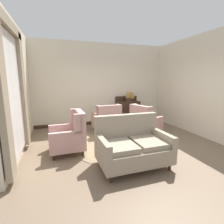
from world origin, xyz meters
TOP-DOWN VIEW (x-y plane):
  - ground at (0.00, 0.00)m, footprint 7.50×7.50m
  - wall_back at (0.00, 2.68)m, footprint 5.40×0.08m
  - wall_left at (-2.62, 0.80)m, footprint 0.08×3.75m
  - wall_right at (2.62, 0.80)m, footprint 0.08×3.75m
  - baseboard_back at (0.00, 2.62)m, footprint 5.24×0.03m
  - area_rug at (0.00, 0.30)m, footprint 2.85×2.85m
  - window_with_curtains at (-2.52, -0.06)m, footprint 0.12×2.04m
  - coffee_table at (-0.12, 0.33)m, footprint 0.77×0.77m
  - porcelain_vase at (-0.06, 0.31)m, footprint 0.17×0.17m
  - settee at (-0.28, -0.92)m, footprint 1.44×0.92m
  - armchair_foreground_right at (-0.13, 1.45)m, footprint 0.90×0.88m
  - armchair_beside_settee at (-1.45, 0.16)m, footprint 0.84×0.83m
  - armchair_far_left at (0.95, 0.82)m, footprint 0.98×0.98m
  - side_table at (1.08, 1.26)m, footprint 0.50×0.50m
  - sideboard at (1.03, 2.38)m, footprint 0.94×0.40m
  - gramophone at (1.08, 2.29)m, footprint 0.51×0.58m

SIDE VIEW (x-z plane):
  - ground at x=0.00m, z-range 0.00..0.00m
  - area_rug at x=0.00m, z-range 0.00..0.01m
  - baseboard_back at x=0.00m, z-range 0.00..0.12m
  - coffee_table at x=-0.12m, z-range 0.14..0.63m
  - side_table at x=1.08m, z-range 0.07..0.77m
  - settee at x=-0.28m, z-range -0.10..0.94m
  - armchair_foreground_right at x=-0.13m, z-range -0.06..0.91m
  - armchair_far_left at x=0.95m, z-range -0.07..0.92m
  - armchair_beside_settee at x=-1.45m, z-range -0.08..0.95m
  - sideboard at x=1.03m, z-range -0.04..1.07m
  - porcelain_vase at x=-0.06m, z-range 0.46..0.79m
  - gramophone at x=1.08m, z-range 0.91..1.46m
  - wall_back at x=0.00m, z-range 0.00..3.16m
  - wall_left at x=-2.62m, z-range 0.00..3.16m
  - wall_right at x=2.62m, z-range 0.00..3.16m
  - window_with_curtains at x=-2.52m, z-range 0.21..2.99m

